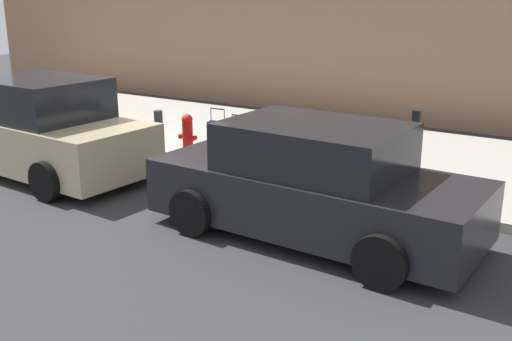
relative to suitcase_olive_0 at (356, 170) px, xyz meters
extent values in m
plane|color=#333335|center=(4.26, 0.44, -0.40)|extent=(40.00, 40.00, 0.00)
cube|color=#ADA89E|center=(4.26, -2.06, -0.33)|extent=(18.00, 5.00, 0.14)
cube|color=#59601E|center=(0.00, 0.00, 0.00)|extent=(0.39, 0.24, 0.51)
cube|color=black|center=(0.00, 0.00, 0.00)|extent=(0.39, 0.06, 0.52)
cylinder|color=gray|center=(-0.16, 0.01, 0.28)|extent=(0.02, 0.02, 0.04)
cylinder|color=gray|center=(0.16, -0.01, 0.28)|extent=(0.02, 0.02, 0.04)
cylinder|color=black|center=(0.00, 0.00, 0.30)|extent=(0.32, 0.04, 0.02)
cylinder|color=black|center=(-0.16, 0.01, -0.24)|extent=(0.05, 0.02, 0.04)
cylinder|color=black|center=(0.16, -0.01, -0.24)|extent=(0.05, 0.02, 0.04)
cube|color=red|center=(0.43, -0.02, 0.09)|extent=(0.35, 0.23, 0.70)
cube|color=black|center=(0.43, -0.02, 0.09)|extent=(0.35, 0.05, 0.72)
cylinder|color=gray|center=(0.29, -0.01, 0.55)|extent=(0.02, 0.02, 0.20)
cylinder|color=gray|center=(0.57, -0.03, 0.55)|extent=(0.02, 0.02, 0.20)
cylinder|color=black|center=(0.43, -0.02, 0.65)|extent=(0.28, 0.04, 0.02)
cylinder|color=black|center=(0.28, -0.01, -0.24)|extent=(0.04, 0.02, 0.04)
cylinder|color=black|center=(0.57, -0.03, -0.24)|extent=(0.04, 0.02, 0.04)
cube|color=maroon|center=(0.87, -0.04, 0.03)|extent=(0.42, 0.22, 0.58)
cube|color=black|center=(0.87, -0.04, 0.03)|extent=(0.41, 0.07, 0.59)
cylinder|color=gray|center=(0.70, -0.06, 0.42)|extent=(0.02, 0.02, 0.20)
cylinder|color=gray|center=(1.04, -0.03, 0.42)|extent=(0.02, 0.02, 0.20)
cylinder|color=black|center=(0.87, -0.04, 0.52)|extent=(0.34, 0.05, 0.02)
cylinder|color=black|center=(0.69, -0.06, -0.24)|extent=(0.05, 0.02, 0.04)
cylinder|color=black|center=(1.04, -0.03, -0.24)|extent=(0.05, 0.02, 0.04)
cube|color=#0F606B|center=(1.31, -0.11, 0.10)|extent=(0.35, 0.20, 0.72)
cube|color=black|center=(1.31, -0.11, 0.10)|extent=(0.35, 0.05, 0.74)
cylinder|color=gray|center=(1.17, -0.11, 0.49)|extent=(0.02, 0.02, 0.04)
cylinder|color=gray|center=(1.45, -0.12, 0.49)|extent=(0.02, 0.02, 0.04)
cylinder|color=black|center=(1.31, -0.11, 0.51)|extent=(0.28, 0.04, 0.02)
cylinder|color=black|center=(1.16, -0.11, -0.24)|extent=(0.05, 0.02, 0.04)
cylinder|color=black|center=(1.45, -0.12, -0.24)|extent=(0.05, 0.02, 0.04)
cube|color=black|center=(1.73, 0.02, 0.11)|extent=(0.36, 0.26, 0.74)
cube|color=black|center=(1.73, 0.02, 0.11)|extent=(0.36, 0.05, 0.75)
cylinder|color=gray|center=(1.58, 0.02, 0.63)|extent=(0.02, 0.02, 0.29)
cylinder|color=gray|center=(1.88, 0.02, 0.63)|extent=(0.02, 0.02, 0.29)
cylinder|color=black|center=(1.73, 0.02, 0.77)|extent=(0.30, 0.03, 0.02)
cylinder|color=black|center=(1.57, 0.02, -0.24)|extent=(0.04, 0.02, 0.04)
cylinder|color=black|center=(1.88, 0.02, -0.24)|extent=(0.04, 0.02, 0.04)
cube|color=#9EA0A8|center=(2.22, -0.03, 0.05)|extent=(0.51, 0.28, 0.62)
cube|color=black|center=(2.22, -0.03, 0.05)|extent=(0.50, 0.08, 0.63)
cylinder|color=gray|center=(2.00, -0.02, 0.50)|extent=(0.02, 0.02, 0.27)
cylinder|color=gray|center=(2.44, -0.05, 0.50)|extent=(0.02, 0.02, 0.27)
cylinder|color=black|center=(2.22, -0.03, 0.64)|extent=(0.43, 0.05, 0.02)
cylinder|color=black|center=(2.00, -0.02, -0.24)|extent=(0.05, 0.02, 0.04)
cylinder|color=black|center=(2.44, -0.05, -0.24)|extent=(0.05, 0.02, 0.04)
cube|color=navy|center=(2.71, 0.02, 0.11)|extent=(0.36, 0.19, 0.74)
cube|color=black|center=(2.71, 0.02, 0.11)|extent=(0.36, 0.04, 0.75)
cylinder|color=gray|center=(2.57, 0.01, 0.60)|extent=(0.02, 0.02, 0.24)
cylinder|color=gray|center=(2.86, 0.02, 0.60)|extent=(0.02, 0.02, 0.24)
cylinder|color=black|center=(2.71, 0.02, 0.72)|extent=(0.29, 0.03, 0.02)
cylinder|color=black|center=(2.56, 0.01, -0.24)|extent=(0.04, 0.02, 0.04)
cylinder|color=black|center=(2.86, 0.02, -0.24)|extent=(0.04, 0.02, 0.04)
cylinder|color=red|center=(3.46, -0.04, 0.06)|extent=(0.20, 0.20, 0.64)
sphere|color=red|center=(3.46, -0.04, 0.43)|extent=(0.21, 0.21, 0.21)
cylinder|color=red|center=(3.61, -0.04, 0.09)|extent=(0.09, 0.10, 0.09)
cylinder|color=red|center=(3.31, -0.04, 0.09)|extent=(0.09, 0.10, 0.09)
cylinder|color=#333338|center=(4.04, 0.11, 0.16)|extent=(0.17, 0.17, 0.83)
cylinder|color=slate|center=(-0.82, -0.29, 0.27)|extent=(0.05, 0.05, 1.05)
cube|color=#1E2328|center=(-0.82, -0.29, 0.90)|extent=(0.12, 0.09, 0.22)
cube|color=black|center=(-0.22, 1.91, 0.15)|extent=(4.39, 1.88, 0.75)
cube|color=black|center=(-0.22, 1.91, 0.83)|extent=(2.31, 1.67, 0.61)
cylinder|color=black|center=(1.16, 2.75, -0.08)|extent=(0.65, 0.24, 0.64)
cylinder|color=black|center=(1.10, 0.99, -0.08)|extent=(0.65, 0.24, 0.64)
cylinder|color=black|center=(-1.53, 2.83, -0.08)|extent=(0.65, 0.24, 0.64)
cylinder|color=black|center=(-1.59, 1.08, -0.08)|extent=(0.65, 0.24, 0.64)
cube|color=tan|center=(5.18, 1.91, 0.20)|extent=(4.34, 2.01, 0.85)
cube|color=black|center=(5.18, 1.91, 0.97)|extent=(2.30, 1.76, 0.69)
cylinder|color=black|center=(6.45, 0.94, -0.08)|extent=(0.65, 0.25, 0.64)
cylinder|color=black|center=(3.91, 2.88, -0.08)|extent=(0.65, 0.25, 0.64)
cylinder|color=black|center=(3.81, 1.08, -0.08)|extent=(0.65, 0.25, 0.64)
camera|label=1|loc=(-3.62, 8.65, 2.75)|focal=42.44mm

